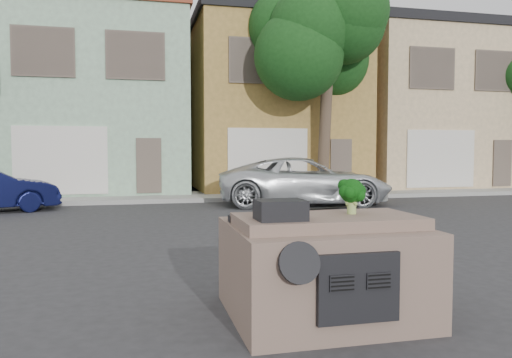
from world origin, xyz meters
name	(u,v)px	position (x,y,z in m)	size (l,w,h in m)	color
ground_plane	(258,258)	(0.00, 0.00, 0.00)	(120.00, 120.00, 0.00)	#303033
sidewalk	(191,197)	(0.00, 10.50, 0.07)	(40.00, 3.00, 0.15)	gray
townhouse_mint	(99,104)	(-3.50, 14.50, 3.77)	(7.20, 8.20, 7.55)	#8FB594
townhouse_tan	(268,108)	(4.00, 14.50, 3.77)	(7.20, 8.20, 7.55)	olive
townhouse_beige	(413,111)	(11.50, 14.50, 3.77)	(7.20, 8.20, 7.55)	tan
silver_pickup	(304,205)	(3.41, 7.51, 0.00)	(2.61, 5.65, 1.57)	silver
tree_near	(325,85)	(5.00, 9.80, 4.25)	(4.40, 4.00, 8.50)	#153E14
car_dashboard	(322,265)	(0.00, -3.00, 0.56)	(2.00, 1.80, 1.12)	#745C4F
instrument_hump	(280,210)	(-0.58, -3.35, 1.22)	(0.48, 0.38, 0.20)	black
wiper_arm	(333,208)	(0.28, -2.62, 1.13)	(0.70, 0.03, 0.02)	black
broccoli	(352,196)	(0.31, -3.08, 1.32)	(0.32, 0.32, 0.39)	black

